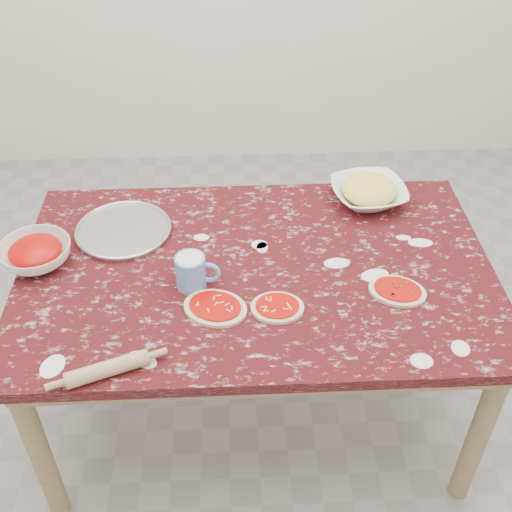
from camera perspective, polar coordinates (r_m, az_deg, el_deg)
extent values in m
plane|color=gray|center=(2.68, 0.00, -13.26)|extent=(4.00, 4.00, 0.00)
cube|color=#3C0D10|center=(2.14, 0.00, -1.44)|extent=(1.60, 1.00, 0.04)
cube|color=#968155|center=(2.18, 0.00, -2.63)|extent=(1.50, 0.90, 0.08)
cylinder|color=#968155|center=(2.24, -19.01, -16.40)|extent=(0.07, 0.07, 0.71)
cylinder|color=#968155|center=(2.29, 19.54, -14.92)|extent=(0.07, 0.07, 0.71)
cylinder|color=#968155|center=(2.78, -15.44, -1.95)|extent=(0.07, 0.07, 0.71)
cylinder|color=#968155|center=(2.82, 14.39, -1.04)|extent=(0.07, 0.07, 0.71)
cylinder|color=#B2B2B7|center=(2.32, -11.90, 2.26)|extent=(0.39, 0.39, 0.01)
imported|color=white|center=(2.25, -19.28, 0.17)|extent=(0.29, 0.29, 0.07)
imported|color=white|center=(2.45, 10.14, 5.58)|extent=(0.32, 0.32, 0.07)
cylinder|color=#5D90CF|center=(2.03, -5.92, -1.43)|extent=(0.10, 0.10, 0.11)
torus|color=#5D90CF|center=(2.02, -4.32, -1.50)|extent=(0.08, 0.03, 0.08)
cylinder|color=silver|center=(2.01, -6.00, -0.57)|extent=(0.08, 0.08, 0.01)
ellipsoid|color=beige|center=(1.98, -3.71, -4.72)|extent=(0.25, 0.22, 0.01)
ellipsoid|color=red|center=(1.97, -3.72, -4.55)|extent=(0.20, 0.18, 0.00)
ellipsoid|color=beige|center=(1.98, 1.94, -4.70)|extent=(0.17, 0.15, 0.01)
ellipsoid|color=red|center=(1.97, 1.95, -4.53)|extent=(0.14, 0.12, 0.00)
ellipsoid|color=beige|center=(2.08, 12.66, -3.13)|extent=(0.22, 0.20, 0.01)
ellipsoid|color=red|center=(2.07, 12.69, -2.96)|extent=(0.18, 0.16, 0.00)
cylinder|color=tan|center=(1.83, -13.28, -9.90)|extent=(0.24, 0.13, 0.05)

